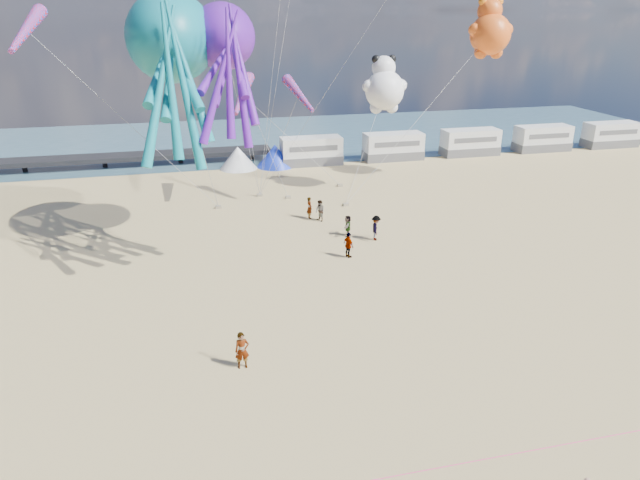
{
  "coord_description": "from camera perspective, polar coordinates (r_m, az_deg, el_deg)",
  "views": [
    {
      "loc": [
        -7.28,
        -19.96,
        15.79
      ],
      "look_at": [
        -1.1,
        6.0,
        5.01
      ],
      "focal_mm": 32.0,
      "sensor_mm": 36.0,
      "label": 1
    }
  ],
  "objects": [
    {
      "name": "kite_panda",
      "position": [
        52.33,
        6.48,
        14.66
      ],
      "size": [
        4.22,
        3.97,
        5.92
      ],
      "primitive_type": null,
      "rotation": [
        0.0,
        0.0,
        0.01
      ],
      "color": "white"
    },
    {
      "name": "sandbag_a",
      "position": [
        49.71,
        -10.13,
        3.27
      ],
      "size": [
        0.5,
        0.35,
        0.22
      ],
      "primitive_type": "cube",
      "color": "gray",
      "rests_on": "ground"
    },
    {
      "name": "motorhome_0",
      "position": [
        63.05,
        -0.89,
        8.9
      ],
      "size": [
        6.6,
        2.5,
        3.0
      ],
      "primitive_type": "cube",
      "color": "silver",
      "rests_on": "ground"
    },
    {
      "name": "kite_octopus_teal",
      "position": [
        40.55,
        -14.7,
        19.03
      ],
      "size": [
        5.7,
        11.27,
        12.42
      ],
      "primitive_type": null,
      "rotation": [
        0.0,
        0.0,
        0.1
      ],
      "color": "#117987"
    },
    {
      "name": "tent_white",
      "position": [
        61.94,
        -8.21,
        8.15
      ],
      "size": [
        4.0,
        4.0,
        2.4
      ],
      "primitive_type": "cone",
      "color": "white",
      "rests_on": "ground"
    },
    {
      "name": "motorhome_4",
      "position": [
        80.18,
        27.07,
        9.37
      ],
      "size": [
        6.6,
        2.5,
        3.0
      ],
      "primitive_type": "cube",
      "color": "silver",
      "rests_on": "ground"
    },
    {
      "name": "sandbag_b",
      "position": [
        51.64,
        -3.23,
        4.29
      ],
      "size": [
        0.5,
        0.35,
        0.22
      ],
      "primitive_type": "cube",
      "color": "gray",
      "rests_on": "ground"
    },
    {
      "name": "windsock_right",
      "position": [
        48.48,
        -2.1,
        14.34
      ],
      "size": [
        2.45,
        4.6,
        4.58
      ],
      "primitive_type": null,
      "rotation": [
        0.0,
        0.0,
        0.36
      ],
      "color": "red"
    },
    {
      "name": "rope_line",
      "position": [
        22.92,
        9.78,
        -21.86
      ],
      "size": [
        34.0,
        0.03,
        0.03
      ],
      "primitive_type": "cylinder",
      "rotation": [
        0.0,
        1.57,
        0.0
      ],
      "color": "#F2338C",
      "rests_on": "ground"
    },
    {
      "name": "tent_blue",
      "position": [
        62.4,
        -4.52,
        8.41
      ],
      "size": [
        4.0,
        4.0,
        2.4
      ],
      "primitive_type": "cone",
      "color": "#1933CC",
      "rests_on": "ground"
    },
    {
      "name": "motorhome_1",
      "position": [
        65.71,
        7.33,
        9.27
      ],
      "size": [
        6.6,
        2.5,
        3.0
      ],
      "primitive_type": "cube",
      "color": "silver",
      "rests_on": "ground"
    },
    {
      "name": "kite_octopus_purple",
      "position": [
        40.41,
        -9.76,
        19.42
      ],
      "size": [
        5.64,
        9.95,
        10.72
      ],
      "primitive_type": null,
      "rotation": [
        0.0,
        0.0,
        -0.18
      ],
      "color": "#59169C"
    },
    {
      "name": "sandbag_c",
      "position": [
        49.59,
        2.61,
        3.55
      ],
      "size": [
        0.5,
        0.35,
        0.22
      ],
      "primitive_type": "cube",
      "color": "gray",
      "rests_on": "ground"
    },
    {
      "name": "motorhome_3",
      "position": [
        74.46,
        21.36,
        9.45
      ],
      "size": [
        6.6,
        2.5,
        3.0
      ],
      "primitive_type": "cube",
      "color": "silver",
      "rests_on": "ground"
    },
    {
      "name": "sandbag_e",
      "position": [
        52.48,
        -6.05,
        4.49
      ],
      "size": [
        0.5,
        0.35,
        0.22
      ],
      "primitive_type": "cube",
      "color": "gray",
      "rests_on": "ground"
    },
    {
      "name": "ground",
      "position": [
        26.47,
        5.51,
        -14.73
      ],
      "size": [
        120.0,
        120.0,
        0.0
      ],
      "primitive_type": "plane",
      "color": "tan",
      "rests_on": "ground"
    },
    {
      "name": "beachgoer_1",
      "position": [
        45.66,
        0.0,
        2.93
      ],
      "size": [
        0.86,
        1.0,
        1.74
      ],
      "primitive_type": "imported",
      "rotation": [
        0.0,
        0.0,
        5.14
      ],
      "color": "#7F6659",
      "rests_on": "ground"
    },
    {
      "name": "windsock_mid",
      "position": [
        48.94,
        -7.76,
        14.22
      ],
      "size": [
        2.83,
        5.49,
        5.48
      ],
      "primitive_type": null,
      "rotation": [
        0.0,
        0.0,
        -0.35
      ],
      "color": "red"
    },
    {
      "name": "motorhome_2",
      "position": [
        69.58,
        14.78,
        9.43
      ],
      "size": [
        6.6,
        2.5,
        3.0
      ],
      "primitive_type": "cube",
      "color": "silver",
      "rests_on": "ground"
    },
    {
      "name": "beachgoer_2",
      "position": [
        42.05,
        5.61,
        1.21
      ],
      "size": [
        0.97,
        1.09,
        1.87
      ],
      "primitive_type": "imported",
      "rotation": [
        0.0,
        0.0,
        1.24
      ],
      "color": "#7F6659",
      "rests_on": "ground"
    },
    {
      "name": "sandbag_d",
      "position": [
        55.2,
        2.0,
        5.49
      ],
      "size": [
        0.5,
        0.35,
        0.22
      ],
      "primitive_type": "cube",
      "color": "gray",
      "rests_on": "ground"
    },
    {
      "name": "beachgoer_4",
      "position": [
        42.75,
        2.79,
        1.45
      ],
      "size": [
        0.68,
        1.01,
        1.6
      ],
      "primitive_type": "imported",
      "rotation": [
        0.0,
        0.0,
        4.37
      ],
      "color": "#7F6659",
      "rests_on": "ground"
    },
    {
      "name": "beachgoer_5",
      "position": [
        46.28,
        -1.06,
        3.24
      ],
      "size": [
        0.79,
        1.74,
        1.81
      ],
      "primitive_type": "imported",
      "rotation": [
        0.0,
        0.0,
        1.73
      ],
      "color": "#7F6659",
      "rests_on": "ground"
    },
    {
      "name": "water",
      "position": [
        76.95,
        -7.8,
        9.98
      ],
      "size": [
        120.0,
        120.0,
        0.0
      ],
      "primitive_type": "plane",
      "color": "#37596A",
      "rests_on": "ground"
    },
    {
      "name": "windsock_left",
      "position": [
        47.27,
        -27.29,
        18.16
      ],
      "size": [
        2.02,
        7.27,
        7.18
      ],
      "primitive_type": null,
      "rotation": [
        0.0,
        0.0,
        -0.13
      ],
      "color": "red"
    },
    {
      "name": "beachgoer_3",
      "position": [
        38.92,
        2.87,
        -0.51
      ],
      "size": [
        1.02,
        1.32,
        1.81
      ],
      "primitive_type": "imported",
      "rotation": [
        0.0,
        0.0,
        1.91
      ],
      "color": "#7F6659",
      "rests_on": "ground"
    },
    {
      "name": "kite_teddy_orange",
      "position": [
        56.98,
        16.66,
        19.11
      ],
      "size": [
        4.64,
        4.4,
        6.25
      ],
      "primitive_type": null,
      "rotation": [
        0.0,
        0.0,
        -0.05
      ],
      "color": "orange"
    },
    {
      "name": "standing_person",
      "position": [
        27.54,
        -7.8,
        -10.88
      ],
      "size": [
        0.7,
        0.47,
        1.86
      ],
      "primitive_type": "imported",
      "rotation": [
        0.0,
        0.0,
        0.04
      ],
      "color": "tan",
      "rests_on": "ground"
    }
  ]
}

